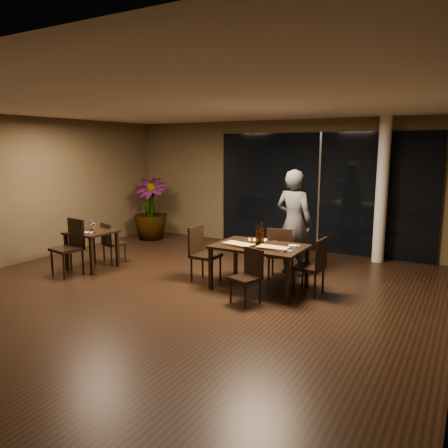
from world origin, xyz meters
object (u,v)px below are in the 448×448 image
Objects in this scene: side_table at (92,237)px; diner at (294,223)px; chair_side_far at (111,241)px; chair_main_far at (280,251)px; chair_main_right at (314,264)px; main_table at (259,250)px; chair_side_near at (71,244)px; bottle_a at (258,235)px; bottle_b at (262,236)px; chair_main_left at (202,251)px; potted_plant at (150,209)px; bottle_c at (261,233)px; chair_main_near at (249,273)px.

diner is (3.59, 1.58, 0.37)m from side_table.
side_table is at bearing 104.57° from chair_side_far.
chair_main_far is at bearing 91.03° from diner.
chair_main_right reaches higher than chair_side_far.
main_table is 1.43× the size of chair_side_near.
chair_side_far is 2.59× the size of bottle_a.
chair_side_near is at bearing -163.64° from bottle_b.
chair_main_left is at bearing 28.72° from chair_side_near.
chair_side_far is at bearing -179.50° from bottle_a.
side_table is (-3.40, -0.50, -0.05)m from main_table.
side_table is 0.40× the size of diner.
chair_side_near is 3.56m from bottle_a.
potted_plant reaches higher than bottle_a.
bottle_a is 0.08m from bottle_b.
diner is at bearing -15.27° from potted_plant.
bottle_c reaches higher than main_table.
side_table is at bearing 32.05° from diner.
bottle_c is at bearing 120.73° from chair_main_near.
main_table is 1.88× the size of side_table.
diner reaches higher than chair_side_far.
potted_plant is (-0.75, 3.25, 0.21)m from chair_side_near.
chair_main_left is (-1.24, 0.58, 0.08)m from chair_main_near.
bottle_c is (-0.05, 0.09, 0.03)m from bottle_b.
bottle_a is (3.36, 0.52, 0.29)m from side_table.
diner is 1.25× the size of potted_plant.
bottle_b is (-0.17, -1.03, -0.09)m from diner.
chair_main_left is at bearing -174.32° from main_table.
chair_side_near reaches higher than main_table.
side_table is 3.41m from bottle_a.
bottle_a is at bearing 24.82° from chair_side_near.
chair_side_near is 3.22× the size of bottle_a.
bottle_c is (3.37, 0.63, 0.30)m from side_table.
chair_main_right is 4.50m from chair_side_near.
chair_main_near is at bearing -34.27° from potted_plant.
diner is 0.97m from bottle_c.
chair_main_left is 2.29m from chair_side_far.
bottle_b is (1.11, 0.15, 0.35)m from chair_main_left.
chair_main_right is 1.04m from bottle_a.
main_table is at bearing 88.35° from diner.
chair_main_right is (0.78, -0.46, -0.01)m from chair_main_far.
bottle_a is at bearing 159.70° from main_table.
bottle_c is at bearing 82.71° from bottle_a.
chair_side_far is 3.76m from diner.
chair_main_near is at bearing -74.46° from bottle_a.
potted_plant reaches higher than bottle_b.
chair_main_left reaches higher than chair_main_right.
potted_plant reaches higher than chair_main_right.
chair_main_far reaches higher than chair_main_right.
side_table is at bearing -169.36° from bottle_c.
main_table is at bearing -77.65° from bottle_c.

